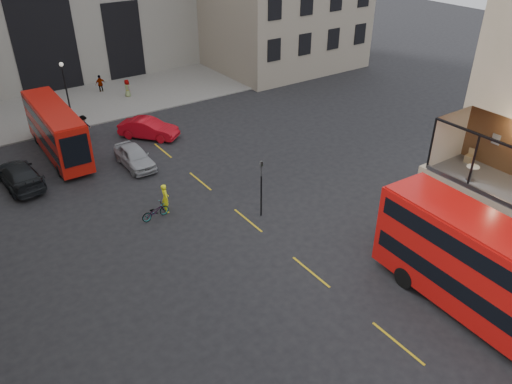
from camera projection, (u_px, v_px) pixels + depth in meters
ground at (427, 324)px, 23.28m from camera, size 140.00×140.00×0.00m
pavement_far at (59, 108)px, 47.17m from camera, size 40.00×12.00×0.12m
traffic_light_near at (261, 182)px, 30.04m from camera, size 0.16×0.20×3.80m
street_lamp_b at (68, 96)px, 43.15m from camera, size 0.36×0.36×5.33m
bus_near at (500, 278)px, 21.91m from camera, size 3.29×12.44×4.93m
bus_far at (56, 128)px, 37.48m from camera, size 2.42×9.97×3.97m
car_a at (134, 157)px, 36.65m from camera, size 1.87×4.57×1.55m
car_b at (149, 129)px, 41.02m from camera, size 4.43×4.86×1.61m
car_c at (19, 175)px, 34.14m from camera, size 2.67×5.66×1.60m
bicycle at (155, 211)px, 30.78m from camera, size 1.91×0.83×0.97m
cyclist at (165, 198)px, 31.20m from camera, size 0.59×0.78×1.94m
pedestrian_b at (84, 126)px, 41.06m from camera, size 1.39×1.11×1.89m
pedestrian_c at (100, 84)px, 50.52m from camera, size 1.09×0.52×1.82m
pedestrian_d at (127, 88)px, 49.37m from camera, size 0.67×0.94×1.78m
cafe_table_far at (472, 171)px, 25.50m from camera, size 0.64×0.64×0.80m
cafe_chair_d at (469, 158)px, 27.39m from camera, size 0.42×0.42×0.78m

